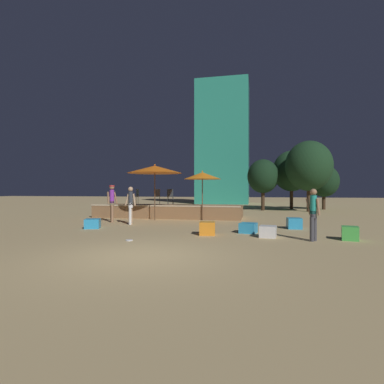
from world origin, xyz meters
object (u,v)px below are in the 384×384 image
object	(u,v)px
patio_umbrella_1	(155,169)
bistro_chair_0	(157,195)
person_2	(313,213)
background_tree_0	(263,176)
person_1	(112,201)
cube_seat_5	(248,228)
cube_seat_0	(93,224)
cube_seat_2	(207,228)
background_tree_1	(324,181)
background_tree_2	(292,171)
background_tree_3	(309,166)
cube_seat_4	(268,232)
bistro_chair_2	(170,195)
patio_umbrella_0	(202,176)
frisbee_disc	(129,240)
bistro_chair_1	(136,195)
cube_seat_1	(294,223)
cube_seat_3	(350,233)
person_0	(131,204)

from	to	relation	value
patio_umbrella_1	bistro_chair_0	bearing A→B (deg)	105.03
person_2	background_tree_0	world-z (taller)	background_tree_0
person_1	cube_seat_5	bearing A→B (deg)	35.18
person_2	background_tree_0	distance (m)	14.48
cube_seat_0	cube_seat_2	size ratio (longest dim) A/B	1.23
background_tree_1	cube_seat_2	bearing A→B (deg)	-114.50
patio_umbrella_1	background_tree_2	world-z (taller)	background_tree_2
cube_seat_0	background_tree_3	world-z (taller)	background_tree_3
cube_seat_4	background_tree_1	distance (m)	16.97
bistro_chair_2	patio_umbrella_1	bearing A→B (deg)	68.75
patio_umbrella_0	background_tree_0	world-z (taller)	background_tree_0
frisbee_disc	bistro_chair_0	bearing A→B (deg)	102.72
cube_seat_2	bistro_chair_1	bearing A→B (deg)	131.31
person_1	bistro_chair_1	world-z (taller)	person_1
cube_seat_4	background_tree_0	xyz separation A→B (m)	(0.11, 13.81, 2.52)
cube_seat_5	bistro_chair_1	xyz separation A→B (m)	(-6.77, 5.26, 1.14)
cube_seat_1	patio_umbrella_0	bearing A→B (deg)	149.47
cube_seat_0	bistro_chair_2	world-z (taller)	bistro_chair_2
cube_seat_0	frisbee_disc	world-z (taller)	cube_seat_0
person_1	background_tree_0	xyz separation A→B (m)	(7.67, 10.55, 1.62)
cube_seat_1	background_tree_2	distance (m)	13.70
background_tree_0	cube_seat_5	bearing A→B (deg)	-93.59
bistro_chair_0	background_tree_0	world-z (taller)	background_tree_0
cube_seat_3	patio_umbrella_1	bearing A→B (deg)	150.43
cube_seat_2	cube_seat_3	xyz separation A→B (m)	(4.75, -0.17, -0.01)
cube_seat_5	person_2	world-z (taller)	person_2
patio_umbrella_0	cube_seat_2	distance (m)	5.64
patio_umbrella_0	background_tree_0	distance (m)	9.24
background_tree_1	cube_seat_5	bearing A→B (deg)	-111.00
bistro_chair_0	cube_seat_0	bearing A→B (deg)	60.92
cube_seat_3	person_0	size ratio (longest dim) A/B	0.33
person_0	background_tree_2	distance (m)	16.09
frisbee_disc	patio_umbrella_0	bearing A→B (deg)	80.44
patio_umbrella_0	frisbee_disc	size ratio (longest dim) A/B	11.21
bistro_chair_0	background_tree_0	size ratio (longest dim) A/B	0.22
cube_seat_2	person_1	distance (m)	6.31
person_1	background_tree_3	world-z (taller)	background_tree_3
person_0	background_tree_2	world-z (taller)	background_tree_2
person_2	frisbee_disc	world-z (taller)	person_2
cube_seat_2	bistro_chair_0	bearing A→B (deg)	122.82
background_tree_1	person_1	bearing A→B (deg)	-134.73
patio_umbrella_1	cube_seat_5	distance (m)	6.84
bistro_chair_1	bistro_chair_2	world-z (taller)	same
patio_umbrella_0	cube_seat_0	distance (m)	6.28
cube_seat_4	background_tree_2	bearing A→B (deg)	81.01
cube_seat_2	patio_umbrella_1	bearing A→B (deg)	128.37
patio_umbrella_0	person_1	xyz separation A→B (m)	(-4.31, -1.95, -1.31)
patio_umbrella_1	bistro_chair_1	world-z (taller)	patio_umbrella_1
cube_seat_1	background_tree_2	xyz separation A→B (m)	(1.34, 13.30, 3.00)
cube_seat_1	bistro_chair_2	bearing A→B (deg)	150.29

